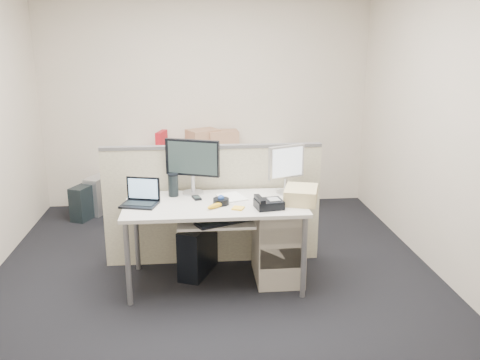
{
  "coord_description": "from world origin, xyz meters",
  "views": [
    {
      "loc": [
        -0.16,
        -4.04,
        2.06
      ],
      "look_at": [
        0.23,
        0.15,
        0.88
      ],
      "focal_mm": 38.0,
      "sensor_mm": 36.0,
      "label": 1
    }
  ],
  "objects": [
    {
      "name": "keyboard_tray",
      "position": [
        0.0,
        -0.18,
        0.62
      ],
      "size": [
        0.62,
        0.32,
        0.02
      ],
      "primitive_type": "cube",
      "color": "beige",
      "rests_on": "desk"
    },
    {
      "name": "banana",
      "position": [
        0.0,
        -0.14,
        0.75
      ],
      "size": [
        0.16,
        0.14,
        0.04
      ],
      "primitive_type": "ellipsoid",
      "rotation": [
        0.0,
        0.0,
        0.69
      ],
      "color": "yellow",
      "rests_on": "desk"
    },
    {
      "name": "cardboard_box_right",
      "position": [
        0.2,
        2.05,
        0.85
      ],
      "size": [
        0.36,
        0.29,
        0.25
      ],
      "primitive_type": "cube",
      "rotation": [
        0.0,
        0.0,
        0.06
      ],
      "color": "#A97559",
      "rests_on": "back_counter"
    },
    {
      "name": "red_binder",
      "position": [
        -0.55,
        2.03,
        0.85
      ],
      "size": [
        0.13,
        0.29,
        0.26
      ],
      "primitive_type": "cube",
      "rotation": [
        0.0,
        0.0,
        -0.26
      ],
      "color": "#A00F19",
      "rests_on": "back_counter"
    },
    {
      "name": "cardboard_box_left",
      "position": [
        -0.05,
        2.05,
        0.85
      ],
      "size": [
        0.44,
        0.41,
        0.27
      ],
      "primitive_type": "cube",
      "rotation": [
        0.0,
        0.0,
        0.48
      ],
      "color": "#A97559",
      "rests_on": "back_counter"
    },
    {
      "name": "pc_tower_desk",
      "position": [
        -0.15,
        0.2,
        0.23
      ],
      "size": [
        0.37,
        0.52,
        0.45
      ],
      "primitive_type": "cube",
      "rotation": [
        0.0,
        0.0,
        -0.41
      ],
      "color": "black",
      "rests_on": "floor"
    },
    {
      "name": "travel_mug",
      "position": [
        -0.35,
        0.22,
        0.82
      ],
      "size": [
        0.11,
        0.11,
        0.19
      ],
      "primitive_type": "cylinder",
      "rotation": [
        0.0,
        0.0,
        0.28
      ],
      "color": "black",
      "rests_on": "desk"
    },
    {
      "name": "trackball",
      "position": [
        0.05,
        -0.05,
        0.76
      ],
      "size": [
        0.17,
        0.17,
        0.05
      ],
      "primitive_type": "cylinder",
      "rotation": [
        0.0,
        0.0,
        -0.36
      ],
      "color": "black",
      "rests_on": "desk"
    },
    {
      "name": "drawer_pedestal",
      "position": [
        0.55,
        0.05,
        0.33
      ],
      "size": [
        0.4,
        0.55,
        0.65
      ],
      "primitive_type": "cube",
      "color": "#ADA493",
      "rests_on": "floor"
    },
    {
      "name": "wall_back",
      "position": [
        0.0,
        2.25,
        1.35
      ],
      "size": [
        4.0,
        0.02,
        2.7
      ],
      "primitive_type": "cube",
      "color": "beige",
      "rests_on": "ground"
    },
    {
      "name": "wall_front",
      "position": [
        0.0,
        -2.25,
        1.35
      ],
      "size": [
        4.0,
        0.02,
        2.7
      ],
      "primitive_type": "cube",
      "color": "beige",
      "rests_on": "ground"
    },
    {
      "name": "monitor_main",
      "position": [
        -0.18,
        0.27,
        0.97
      ],
      "size": [
        0.52,
        0.35,
        0.49
      ],
      "primitive_type": "cube",
      "rotation": [
        0.0,
        0.0,
        -0.37
      ],
      "color": "black",
      "rests_on": "desk"
    },
    {
      "name": "pc_tower_spare_silver",
      "position": [
        -1.3,
        2.03,
        0.22
      ],
      "size": [
        0.38,
        0.52,
        0.45
      ],
      "primitive_type": "cube",
      "rotation": [
        0.0,
        0.0,
        -0.44
      ],
      "color": "#B7B7BC",
      "rests_on": "floor"
    },
    {
      "name": "manila_folders",
      "position": [
        0.72,
        -0.05,
        0.79
      ],
      "size": [
        0.35,
        0.4,
        0.13
      ],
      "primitive_type": "cube",
      "rotation": [
        0.0,
        0.0,
        -0.29
      ],
      "color": "tan",
      "rests_on": "desk"
    },
    {
      "name": "desk_phone",
      "position": [
        0.43,
        -0.18,
        0.76
      ],
      "size": [
        0.24,
        0.21,
        0.07
      ],
      "primitive_type": "cube",
      "rotation": [
        0.0,
        0.0,
        0.16
      ],
      "color": "black",
      "rests_on": "desk"
    },
    {
      "name": "wall_right",
      "position": [
        2.0,
        0.0,
        1.35
      ],
      "size": [
        0.02,
        4.5,
        2.7
      ],
      "primitive_type": "cube",
      "color": "beige",
      "rests_on": "ground"
    },
    {
      "name": "paper_stack",
      "position": [
        0.15,
        0.12,
        0.74
      ],
      "size": [
        0.27,
        0.31,
        0.01
      ],
      "primitive_type": "cube",
      "rotation": [
        0.0,
        0.0,
        0.35
      ],
      "color": "white",
      "rests_on": "desk"
    },
    {
      "name": "cellphone",
      "position": [
        -0.15,
        0.12,
        0.74
      ],
      "size": [
        0.09,
        0.13,
        0.02
      ],
      "primitive_type": "cube",
      "rotation": [
        0.0,
        0.0,
        0.28
      ],
      "color": "black",
      "rests_on": "desk"
    },
    {
      "name": "pc_tower_spare_dark",
      "position": [
        -1.45,
        1.8,
        0.2
      ],
      "size": [
        0.33,
        0.46,
        0.4
      ],
      "primitive_type": "cube",
      "rotation": [
        0.0,
        0.0,
        -0.41
      ],
      "color": "black",
      "rests_on": "floor"
    },
    {
      "name": "keyboard",
      "position": [
        0.05,
        -0.22,
        0.64
      ],
      "size": [
        0.46,
        0.33,
        0.02
      ],
      "primitive_type": "cube",
      "rotation": [
        0.0,
        0.0,
        0.43
      ],
      "color": "black",
      "rests_on": "keyboard_tray"
    },
    {
      "name": "monitor_small",
      "position": [
        0.64,
        0.21,
        0.94
      ],
      "size": [
        0.39,
        0.3,
        0.43
      ],
      "primitive_type": "cube",
      "rotation": [
        0.0,
        0.0,
        0.41
      ],
      "color": "#B7B7BC",
      "rests_on": "desk"
    },
    {
      "name": "cubicle_partition",
      "position": [
        0.0,
        0.45,
        0.55
      ],
      "size": [
        2.0,
        0.06,
        1.1
      ],
      "primitive_type": "cube",
      "color": "beige",
      "rests_on": "floor"
    },
    {
      "name": "laptop",
      "position": [
        -0.62,
        -0.02,
        0.84
      ],
      "size": [
        0.33,
        0.28,
        0.21
      ],
      "primitive_type": "cube",
      "rotation": [
        0.0,
        0.0,
        -0.25
      ],
      "color": "black",
      "rests_on": "desk"
    },
    {
      "name": "floor",
      "position": [
        0.0,
        0.0,
        -0.01
      ],
      "size": [
        4.0,
        4.5,
        0.01
      ],
      "primitive_type": "cube",
      "color": "black",
      "rests_on": "ground"
    },
    {
      "name": "sticky_pad",
      "position": [
        0.18,
        -0.18,
        0.74
      ],
      "size": [
        0.11,
        0.11,
        0.01
      ],
      "primitive_type": "cube",
      "rotation": [
        0.0,
        0.0,
        -0.4
      ],
      "color": "yellow",
      "rests_on": "desk"
    },
    {
      "name": "back_counter",
      "position": [
        0.0,
        1.93,
        0.36
      ],
      "size": [
        2.0,
        0.6,
        0.72
      ],
      "primitive_type": "cube",
      "color": "#ADA493",
      "rests_on": "floor"
    },
    {
      "name": "desk",
      "position": [
        0.0,
        0.0,
        0.66
      ],
      "size": [
        1.5,
        0.75,
        0.73
      ],
      "color": "beige",
      "rests_on": "floor"
    }
  ]
}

